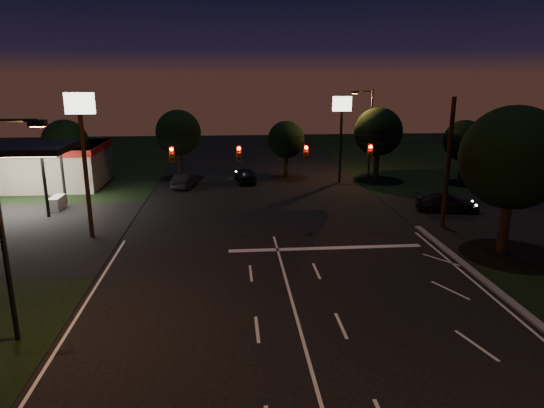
{
  "coord_description": "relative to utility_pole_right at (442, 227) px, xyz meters",
  "views": [
    {
      "loc": [
        -2.77,
        -16.35,
        10.39
      ],
      "look_at": [
        -0.37,
        11.18,
        3.0
      ],
      "focal_mm": 32.0,
      "sensor_mm": 36.0,
      "label": 1
    }
  ],
  "objects": [
    {
      "name": "car_oncoming_b",
      "position": [
        -19.08,
        14.18,
        0.71
      ],
      "size": [
        2.43,
        4.51,
        1.41
      ],
      "primitive_type": "imported",
      "rotation": [
        0.0,
        0.0,
        2.91
      ],
      "color": "black",
      "rests_on": "ground"
    },
    {
      "name": "tree_far_b",
      "position": [
        -19.98,
        19.13,
        4.61
      ],
      "size": [
        4.6,
        4.6,
        6.98
      ],
      "color": "black",
      "rests_on": "ground"
    },
    {
      "name": "signal_span",
      "position": [
        -12.0,
        -0.04,
        5.5
      ],
      "size": [
        24.0,
        0.4,
        1.56
      ],
      "color": "black",
      "rests_on": "ground"
    },
    {
      "name": "tree_right_near",
      "position": [
        1.53,
        -4.83,
        5.68
      ],
      "size": [
        6.0,
        6.0,
        8.76
      ],
      "color": "black",
      "rests_on": "ground"
    },
    {
      "name": "cross_street_right",
      "position": [
        8.0,
        1.0,
        0.0
      ],
      "size": [
        20.0,
        16.0,
        0.02
      ],
      "primitive_type": "cube",
      "color": "black",
      "rests_on": "ground"
    },
    {
      "name": "street_light_right_far",
      "position": [
        -0.76,
        17.0,
        5.24
      ],
      "size": [
        2.2,
        0.35,
        9.0
      ],
      "color": "black",
      "rests_on": "ground"
    },
    {
      "name": "street_light_left",
      "position": [
        -23.24,
        -13.0,
        5.24
      ],
      "size": [
        2.2,
        0.35,
        9.0
      ],
      "color": "black",
      "rests_on": "ground"
    },
    {
      "name": "gas_station",
      "position": [
        -33.86,
        15.39,
        2.38
      ],
      "size": [
        14.2,
        16.1,
        5.25
      ],
      "color": "gray",
      "rests_on": "ground"
    },
    {
      "name": "car_oncoming_a",
      "position": [
        -13.32,
        15.97,
        0.72
      ],
      "size": [
        2.3,
        4.45,
        1.45
      ],
      "primitive_type": "imported",
      "rotation": [
        0.0,
        0.0,
        3.29
      ],
      "color": "black",
      "rests_on": "ground"
    },
    {
      "name": "tree_far_d",
      "position": [
        0.02,
        16.13,
        4.83
      ],
      "size": [
        4.8,
        4.8,
        7.3
      ],
      "color": "black",
      "rests_on": "ground"
    },
    {
      "name": "pole_sign_right",
      "position": [
        -4.0,
        15.0,
        6.24
      ],
      "size": [
        1.8,
        0.3,
        8.4
      ],
      "color": "black",
      "rests_on": "ground"
    },
    {
      "name": "car_cross",
      "position": [
        2.1,
        3.93,
        0.7
      ],
      "size": [
        5.12,
        2.99,
        1.39
      ],
      "primitive_type": "imported",
      "rotation": [
        0.0,
        0.0,
        1.34
      ],
      "color": "black",
      "rests_on": "ground"
    },
    {
      "name": "utility_pole_left",
      "position": [
        -24.0,
        0.0,
        0.0
      ],
      "size": [
        0.28,
        0.28,
        8.0
      ],
      "primitive_type": "cylinder",
      "color": "black",
      "rests_on": "ground"
    },
    {
      "name": "stop_bar",
      "position": [
        -9.0,
        -3.5,
        0.01
      ],
      "size": [
        12.0,
        0.5,
        0.01
      ],
      "primitive_type": "cube",
      "color": "silver",
      "rests_on": "ground"
    },
    {
      "name": "tree_far_e",
      "position": [
        8.02,
        14.11,
        4.11
      ],
      "size": [
        4.0,
        4.0,
        6.18
      ],
      "color": "black",
      "rests_on": "ground"
    },
    {
      "name": "utility_pole_right",
      "position": [
        0.0,
        0.0,
        0.0
      ],
      "size": [
        0.3,
        0.3,
        9.0
      ],
      "primitive_type": "cylinder",
      "color": "black",
      "rests_on": "ground"
    },
    {
      "name": "ground",
      "position": [
        -12.0,
        -15.0,
        0.0
      ],
      "size": [
        140.0,
        140.0,
        0.0
      ],
      "primitive_type": "plane",
      "color": "black",
      "rests_on": "ground"
    },
    {
      "name": "tree_far_a",
      "position": [
        -29.98,
        15.12,
        4.26
      ],
      "size": [
        4.2,
        4.2,
        6.42
      ],
      "color": "black",
      "rests_on": "ground"
    },
    {
      "name": "tree_far_c",
      "position": [
        -8.98,
        18.1,
        3.9
      ],
      "size": [
        3.8,
        3.8,
        5.86
      ],
      "color": "black",
      "rests_on": "ground"
    },
    {
      "name": "pole_sign_left_near",
      "position": [
        -26.0,
        7.0,
        6.98
      ],
      "size": [
        2.2,
        0.3,
        9.1
      ],
      "color": "black",
      "rests_on": "ground"
    }
  ]
}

